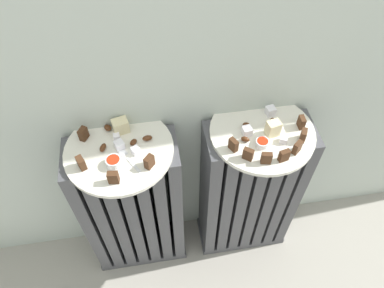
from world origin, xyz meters
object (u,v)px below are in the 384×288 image
at_px(jam_bowl_left, 114,162).
at_px(fork, 128,159).
at_px(radiator_left, 134,209).
at_px(plate_left, 119,150).
at_px(radiator_right, 248,193).
at_px(jam_bowl_right, 262,143).
at_px(plate_right, 262,132).

bearing_deg(jam_bowl_left, fork, 16.60).
xyz_separation_m(radiator_left, plate_left, (-0.00, 0.00, 0.34)).
height_order(radiator_left, plate_left, plate_left).
height_order(radiator_right, jam_bowl_right, jam_bowl_right).
height_order(radiator_left, radiator_right, same).
relative_size(radiator_right, jam_bowl_left, 15.50).
bearing_deg(fork, jam_bowl_left, -163.40).
xyz_separation_m(radiator_right, plate_right, (0.00, 0.00, 0.34)).
distance_m(jam_bowl_left, fork, 0.04).
bearing_deg(radiator_right, fork, -173.92).
bearing_deg(radiator_right, jam_bowl_left, -172.95).
distance_m(radiator_right, jam_bowl_left, 0.56).
relative_size(plate_right, fork, 3.49).
height_order(plate_right, jam_bowl_right, jam_bowl_right).
bearing_deg(jam_bowl_left, radiator_right, 7.05).
bearing_deg(radiator_right, plate_left, 180.00).
relative_size(radiator_left, jam_bowl_right, 17.35).
relative_size(radiator_left, fork, 7.46).
bearing_deg(radiator_left, plate_left, 180.00).
distance_m(radiator_left, radiator_right, 0.42).
relative_size(radiator_left, plate_right, 2.14).
xyz_separation_m(jam_bowl_left, fork, (0.04, 0.01, -0.01)).
xyz_separation_m(radiator_right, jam_bowl_right, (-0.02, -0.05, 0.36)).
bearing_deg(radiator_right, radiator_left, 180.00).
relative_size(plate_left, fork, 3.49).
distance_m(plate_left, fork, 0.05).
height_order(radiator_left, jam_bowl_right, jam_bowl_right).
bearing_deg(jam_bowl_right, plate_right, 71.95).
distance_m(jam_bowl_right, fork, 0.38).
distance_m(radiator_right, plate_left, 0.54).
bearing_deg(jam_bowl_left, plate_right, 7.05).
relative_size(radiator_right, plate_right, 2.14).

